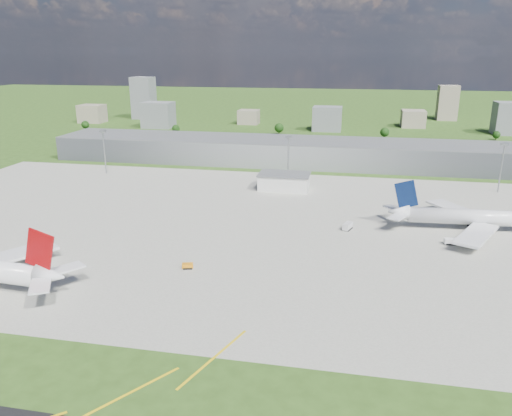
% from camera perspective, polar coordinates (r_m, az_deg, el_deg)
% --- Properties ---
extents(ground, '(1400.00, 1400.00, 0.00)m').
position_cam_1_polar(ground, '(315.44, 2.70, 4.61)').
color(ground, '#2C4C17').
rests_on(ground, ground).
extents(apron, '(360.00, 190.00, 0.08)m').
position_cam_1_polar(apron, '(209.44, 0.92, -2.08)').
color(apron, gray).
rests_on(apron, ground).
extents(terminal, '(300.00, 42.00, 15.00)m').
position_cam_1_polar(terminal, '(328.41, 3.11, 6.46)').
color(terminal, gray).
rests_on(terminal, ground).
extents(ops_building, '(26.00, 16.00, 8.00)m').
position_cam_1_polar(ops_building, '(265.02, 3.24, 3.00)').
color(ops_building, silver).
rests_on(ops_building, ground).
extents(mast_west, '(3.50, 2.00, 25.90)m').
position_cam_1_polar(mast_west, '(310.18, -17.01, 6.99)').
color(mast_west, gray).
rests_on(mast_west, ground).
extents(mast_center, '(3.50, 2.00, 25.90)m').
position_cam_1_polar(mast_center, '(276.51, 3.73, 6.51)').
color(mast_center, gray).
rests_on(mast_center, ground).
extents(mast_east, '(3.50, 2.00, 25.90)m').
position_cam_1_polar(mast_east, '(284.45, 26.35, 5.04)').
color(mast_east, gray).
rests_on(mast_east, ground).
extents(airliner_blue_quad, '(78.27, 61.33, 20.44)m').
position_cam_1_polar(airliner_blue_quad, '(223.25, 25.21, -1.03)').
color(airliner_blue_quad, white).
rests_on(airliner_blue_quad, ground).
extents(tug_yellow, '(4.15, 3.07, 1.83)m').
position_cam_1_polar(tug_yellow, '(170.78, -7.82, -6.61)').
color(tug_yellow, orange).
rests_on(tug_yellow, ground).
extents(van_white_near, '(4.36, 6.27, 2.88)m').
position_cam_1_polar(van_white_near, '(208.28, 10.43, -2.09)').
color(van_white_near, silver).
rests_on(van_white_near, ground).
extents(van_white_far, '(4.89, 2.80, 2.41)m').
position_cam_1_polar(van_white_far, '(203.30, 21.34, -3.60)').
color(van_white_far, white).
rests_on(van_white_far, ground).
extents(bldg_far_w, '(24.00, 20.00, 18.00)m').
position_cam_1_polar(bldg_far_w, '(546.59, -18.23, 10.21)').
color(bldg_far_w, gray).
rests_on(bldg_far_w, ground).
extents(bldg_w, '(28.00, 22.00, 24.00)m').
position_cam_1_polar(bldg_w, '(493.83, -11.11, 10.41)').
color(bldg_w, slate).
rests_on(bldg_w, ground).
extents(bldg_cw, '(20.00, 18.00, 14.00)m').
position_cam_1_polar(bldg_cw, '(509.17, -0.85, 10.36)').
color(bldg_cw, gray).
rests_on(bldg_cw, ground).
extents(bldg_c, '(26.00, 20.00, 22.00)m').
position_cam_1_polar(bldg_c, '(468.66, 8.14, 10.06)').
color(bldg_c, slate).
rests_on(bldg_c, ground).
extents(bldg_ce, '(22.00, 24.00, 16.00)m').
position_cam_1_polar(bldg_ce, '(511.06, 17.50, 9.71)').
color(bldg_ce, gray).
rests_on(bldg_ce, ground).
extents(bldg_e, '(30.00, 22.00, 28.00)m').
position_cam_1_polar(bldg_e, '(496.34, 27.23, 9.09)').
color(bldg_e, slate).
rests_on(bldg_e, ground).
extents(bldg_tall_w, '(22.00, 20.00, 44.00)m').
position_cam_1_polar(bldg_tall_w, '(563.29, -12.72, 12.17)').
color(bldg_tall_w, slate).
rests_on(bldg_tall_w, ground).
extents(bldg_tall_e, '(20.00, 18.00, 36.00)m').
position_cam_1_polar(bldg_tall_e, '(574.60, 21.03, 11.15)').
color(bldg_tall_e, gray).
rests_on(bldg_tall_e, ground).
extents(tree_far_w, '(7.20, 7.20, 8.80)m').
position_cam_1_polar(tree_far_w, '(494.09, -18.93, 9.00)').
color(tree_far_w, '#382314').
rests_on(tree_far_w, ground).
extents(tree_w, '(6.75, 6.75, 8.25)m').
position_cam_1_polar(tree_w, '(451.66, -9.15, 8.96)').
color(tree_w, '#382314').
rests_on(tree_w, ground).
extents(tree_c, '(8.10, 8.10, 9.90)m').
position_cam_1_polar(tree_c, '(443.75, 2.65, 9.13)').
color(tree_c, '#382314').
rests_on(tree_c, ground).
extents(tree_e, '(7.65, 7.65, 9.35)m').
position_cam_1_polar(tree_e, '(434.83, 14.49, 8.39)').
color(tree_e, '#382314').
rests_on(tree_e, ground).
extents(tree_far_e, '(6.30, 6.30, 7.70)m').
position_cam_1_polar(tree_far_e, '(458.83, 25.78, 7.54)').
color(tree_far_e, '#382314').
rests_on(tree_far_e, ground).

